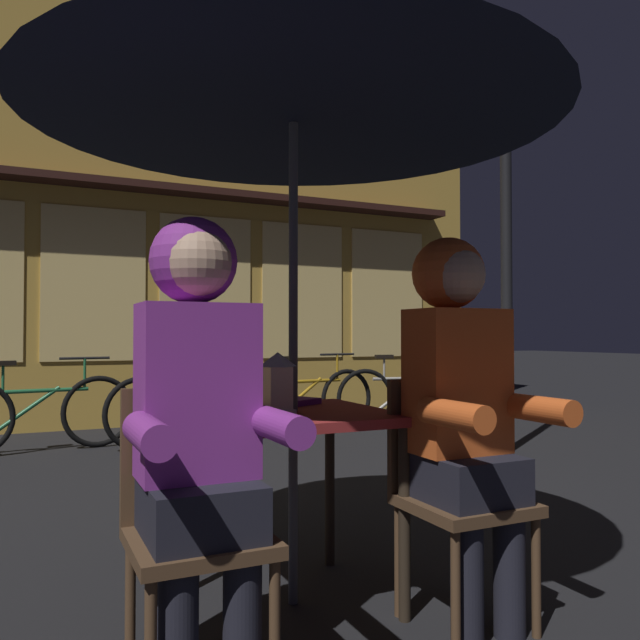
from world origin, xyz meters
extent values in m
plane|color=black|center=(0.00, 0.00, 0.00)|extent=(60.00, 60.00, 0.00)
cube|color=maroon|center=(0.00, 0.00, 0.72)|extent=(0.72, 0.72, 0.04)
cylinder|color=#2D2319|center=(-0.31, -0.31, 0.35)|extent=(0.04, 0.04, 0.70)
cylinder|color=#2D2319|center=(0.31, -0.31, 0.35)|extent=(0.04, 0.04, 0.70)
cylinder|color=#2D2319|center=(-0.31, 0.31, 0.35)|extent=(0.04, 0.04, 0.70)
cylinder|color=#2D2319|center=(0.31, 0.31, 0.35)|extent=(0.04, 0.04, 0.70)
cylinder|color=#4C4C51|center=(0.00, 0.00, 1.12)|extent=(0.04, 0.04, 2.25)
cone|color=black|center=(0.00, 0.00, 2.06)|extent=(2.10, 2.10, 0.38)
sphere|color=#4C4C51|center=(0.00, 0.00, 2.28)|extent=(0.06, 0.06, 0.06)
cube|color=white|center=(-0.08, -0.04, 0.75)|extent=(0.11, 0.11, 0.02)
cube|color=white|center=(-0.08, -0.04, 0.84)|extent=(0.09, 0.09, 0.16)
pyramid|color=white|center=(-0.08, -0.04, 0.94)|extent=(0.11, 0.11, 0.06)
cube|color=#513823|center=(-0.48, -0.44, 0.43)|extent=(0.40, 0.40, 0.04)
cylinder|color=#513823|center=(-0.31, -0.61, 0.21)|extent=(0.03, 0.03, 0.41)
cylinder|color=#513823|center=(-0.31, -0.27, 0.21)|extent=(0.03, 0.03, 0.41)
cylinder|color=#513823|center=(-0.65, -0.27, 0.21)|extent=(0.03, 0.03, 0.41)
cube|color=#513823|center=(-0.48, -0.26, 0.66)|extent=(0.40, 0.03, 0.42)
cube|color=#513823|center=(0.48, -0.44, 0.43)|extent=(0.40, 0.40, 0.04)
cylinder|color=#513823|center=(0.65, -0.61, 0.21)|extent=(0.03, 0.03, 0.41)
cylinder|color=#513823|center=(0.31, -0.61, 0.21)|extent=(0.03, 0.03, 0.41)
cylinder|color=#513823|center=(0.65, -0.27, 0.21)|extent=(0.03, 0.03, 0.41)
cylinder|color=#513823|center=(0.31, -0.27, 0.21)|extent=(0.03, 0.03, 0.41)
cube|color=#513823|center=(0.48, -0.26, 0.66)|extent=(0.40, 0.03, 0.42)
cylinder|color=black|center=(-0.39, -0.57, 0.23)|extent=(0.11, 0.11, 0.45)
cylinder|color=black|center=(-0.57, -0.57, 0.23)|extent=(0.11, 0.11, 0.45)
cube|color=black|center=(-0.48, -0.44, 0.53)|extent=(0.32, 0.36, 0.16)
cube|color=purple|center=(-0.48, -0.40, 0.87)|extent=(0.34, 0.22, 0.52)
cylinder|color=purple|center=(-0.30, -0.62, 0.78)|extent=(0.09, 0.30, 0.09)
cylinder|color=purple|center=(-0.66, -0.62, 0.78)|extent=(0.09, 0.30, 0.09)
sphere|color=tan|center=(-0.48, -0.40, 1.25)|extent=(0.21, 0.21, 0.21)
sphere|color=purple|center=(-0.48, -0.35, 1.26)|extent=(0.27, 0.27, 0.27)
cylinder|color=black|center=(0.57, -0.57, 0.23)|extent=(0.11, 0.11, 0.45)
cylinder|color=black|center=(0.39, -0.57, 0.23)|extent=(0.11, 0.11, 0.45)
cube|color=black|center=(0.48, -0.44, 0.53)|extent=(0.32, 0.36, 0.16)
cube|color=#E05B23|center=(0.48, -0.40, 0.87)|extent=(0.34, 0.22, 0.52)
cylinder|color=#E05B23|center=(0.66, -0.62, 0.78)|extent=(0.09, 0.30, 0.09)
cylinder|color=#E05B23|center=(0.30, -0.62, 0.78)|extent=(0.09, 0.30, 0.09)
sphere|color=tan|center=(0.48, -0.40, 1.25)|extent=(0.21, 0.21, 0.21)
sphere|color=#E05B23|center=(0.48, -0.35, 1.26)|extent=(0.27, 0.27, 0.27)
cube|color=gold|center=(-0.25, 5.40, 3.10)|extent=(10.00, 0.60, 6.20)
cube|color=#F4D17A|center=(-0.25, 5.09, 1.60)|extent=(1.10, 0.02, 1.70)
cube|color=#F4D17A|center=(1.00, 5.09, 1.60)|extent=(1.10, 0.02, 1.70)
cube|color=#F4D17A|center=(2.26, 5.09, 1.60)|extent=(1.10, 0.02, 1.70)
cube|color=#F4D17A|center=(3.52, 5.09, 1.60)|extent=(1.10, 0.02, 1.70)
cube|color=#331914|center=(-0.25, 4.95, 2.70)|extent=(9.00, 0.36, 0.08)
cylinder|color=black|center=(2.97, 2.14, 1.80)|extent=(0.10, 0.10, 3.60)
sphere|color=#F9EAB7|center=(2.97, 2.14, 3.72)|extent=(0.32, 0.32, 0.32)
torus|color=black|center=(-0.32, 3.90, 0.33)|extent=(0.66, 0.14, 0.66)
cylinder|color=#236B3D|center=(-0.83, 3.83, 0.54)|extent=(0.83, 0.15, 0.04)
cylinder|color=#236B3D|center=(-0.95, 3.82, 0.36)|extent=(0.61, 0.11, 0.44)
cylinder|color=#236B3D|center=(-1.11, 3.80, 0.66)|extent=(0.02, 0.02, 0.24)
cube|color=black|center=(-1.11, 3.80, 0.79)|extent=(0.21, 0.11, 0.04)
cylinder|color=#236B3D|center=(-0.44, 3.88, 0.68)|extent=(0.02, 0.02, 0.28)
cylinder|color=black|center=(-0.44, 3.88, 0.82)|extent=(0.44, 0.08, 0.02)
torus|color=black|center=(1.00, 3.79, 0.33)|extent=(0.66, 0.17, 0.66)
torus|color=black|center=(-0.01, 3.60, 0.33)|extent=(0.66, 0.17, 0.66)
cylinder|color=#B78419|center=(0.50, 3.70, 0.54)|extent=(0.83, 0.19, 0.04)
cylinder|color=#B78419|center=(0.38, 3.67, 0.36)|extent=(0.60, 0.15, 0.44)
cylinder|color=#B78419|center=(0.22, 3.64, 0.66)|extent=(0.02, 0.02, 0.24)
cube|color=black|center=(0.22, 3.64, 0.79)|extent=(0.21, 0.12, 0.04)
cylinder|color=#B78419|center=(0.88, 3.77, 0.68)|extent=(0.02, 0.02, 0.28)
cylinder|color=black|center=(0.88, 3.77, 0.82)|extent=(0.44, 0.11, 0.02)
torus|color=black|center=(2.29, 3.94, 0.33)|extent=(0.66, 0.14, 0.66)
torus|color=black|center=(1.28, 3.81, 0.33)|extent=(0.66, 0.14, 0.66)
cylinder|color=#B78419|center=(1.78, 3.88, 0.54)|extent=(0.83, 0.14, 0.04)
cylinder|color=#B78419|center=(1.66, 3.86, 0.36)|extent=(0.61, 0.11, 0.44)
cylinder|color=#B78419|center=(1.50, 3.84, 0.66)|extent=(0.02, 0.02, 0.24)
cube|color=black|center=(1.50, 3.84, 0.79)|extent=(0.21, 0.11, 0.04)
cylinder|color=#B78419|center=(2.17, 3.93, 0.68)|extent=(0.02, 0.02, 0.28)
cylinder|color=black|center=(2.17, 3.93, 0.82)|extent=(0.44, 0.08, 0.02)
torus|color=black|center=(3.49, 3.69, 0.33)|extent=(0.66, 0.18, 0.66)
torus|color=black|center=(2.49, 3.89, 0.33)|extent=(0.66, 0.18, 0.66)
cylinder|color=#ADA89E|center=(2.99, 3.79, 0.54)|extent=(0.83, 0.20, 0.04)
cylinder|color=#ADA89E|center=(2.87, 3.81, 0.36)|extent=(0.60, 0.15, 0.44)
cylinder|color=#ADA89E|center=(2.71, 3.84, 0.66)|extent=(0.02, 0.02, 0.24)
cube|color=black|center=(2.71, 3.84, 0.79)|extent=(0.21, 0.12, 0.04)
cylinder|color=#ADA89E|center=(3.37, 3.71, 0.68)|extent=(0.02, 0.02, 0.28)
cylinder|color=black|center=(3.37, 3.71, 0.82)|extent=(0.44, 0.11, 0.02)
cube|color=#661E7A|center=(0.10, 0.21, 0.75)|extent=(0.24, 0.22, 0.02)
camera|label=1|loc=(-0.95, -2.28, 1.04)|focal=35.48mm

